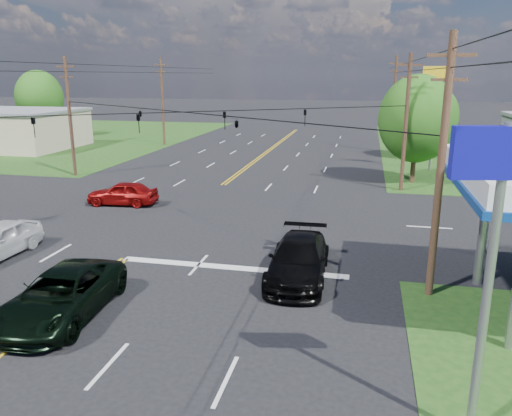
% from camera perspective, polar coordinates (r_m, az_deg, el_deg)
% --- Properties ---
extents(ground, '(280.00, 280.00, 0.00)m').
position_cam_1_polar(ground, '(30.40, -7.96, -0.55)').
color(ground, black).
rests_on(ground, ground).
extents(grass_nw, '(46.00, 48.00, 0.03)m').
position_cam_1_polar(grass_nw, '(75.18, -24.99, 7.44)').
color(grass_nw, '#1D4215').
rests_on(grass_nw, ground).
extents(stop_bar, '(10.00, 0.50, 0.02)m').
position_cam_1_polar(stop_bar, '(21.69, -2.79, -6.85)').
color(stop_bar, silver).
rests_on(stop_bar, ground).
extents(retail_nw, '(16.00, 11.00, 4.00)m').
position_cam_1_polar(retail_nw, '(64.09, -26.95, 7.95)').
color(retail_nw, '#C8B396').
rests_on(retail_nw, ground).
extents(pole_se, '(1.60, 0.28, 9.50)m').
position_cam_1_polar(pole_se, '(18.87, 20.37, 4.44)').
color(pole_se, '#3B2319').
rests_on(pole_se, ground).
extents(pole_nw, '(1.60, 0.28, 9.50)m').
position_cam_1_polar(pole_nw, '(43.38, -20.50, 9.89)').
color(pole_nw, '#3B2319').
rests_on(pole_nw, ground).
extents(pole_ne, '(1.60, 0.28, 9.50)m').
position_cam_1_polar(pole_ne, '(36.65, 16.76, 9.43)').
color(pole_ne, '#3B2319').
rests_on(pole_ne, ground).
extents(pole_left_far, '(1.60, 0.28, 10.00)m').
position_cam_1_polar(pole_left_far, '(60.21, -10.64, 11.98)').
color(pole_left_far, '#3B2319').
rests_on(pole_left_far, ground).
extents(pole_right_far, '(1.60, 0.28, 10.00)m').
position_cam_1_polar(pole_right_far, '(55.55, 15.46, 11.47)').
color(pole_right_far, '#3B2319').
rests_on(pole_right_far, ground).
extents(span_wire_signals, '(26.00, 18.00, 1.13)m').
position_cam_1_polar(span_wire_signals, '(29.38, -8.39, 10.79)').
color(span_wire_signals, black).
rests_on(span_wire_signals, ground).
extents(power_lines, '(26.04, 100.00, 0.64)m').
position_cam_1_polar(power_lines, '(27.45, -10.12, 15.88)').
color(power_lines, black).
rests_on(power_lines, ground).
extents(tree_right_a, '(5.70, 5.70, 8.18)m').
position_cam_1_polar(tree_right_a, '(39.71, 17.92, 9.66)').
color(tree_right_a, '#3B2319').
rests_on(tree_right_a, ground).
extents(tree_right_b, '(4.94, 4.94, 7.09)m').
position_cam_1_polar(tree_right_b, '(51.92, 19.50, 9.90)').
color(tree_right_b, '#3B2319').
rests_on(tree_right_b, ground).
extents(tree_far_l, '(6.08, 6.08, 8.72)m').
position_cam_1_polar(tree_far_l, '(73.02, -23.53, 11.52)').
color(tree_far_l, '#3B2319').
rests_on(tree_far_l, ground).
extents(pickup_dkgreen, '(2.99, 5.86, 1.58)m').
position_cam_1_polar(pickup_dkgreen, '(18.50, -21.32, -9.25)').
color(pickup_dkgreen, black).
rests_on(pickup_dkgreen, ground).
extents(suv_black, '(2.41, 5.68, 1.63)m').
position_cam_1_polar(suv_black, '(20.40, 4.88, -5.88)').
color(suv_black, black).
rests_on(suv_black, ground).
extents(sedan_red, '(4.57, 2.18, 1.51)m').
position_cam_1_polar(sedan_red, '(32.95, -15.00, 1.65)').
color(sedan_red, maroon).
rests_on(sedan_red, ground).
extents(polesign_se, '(2.11, 0.65, 7.18)m').
position_cam_1_polar(polesign_se, '(11.17, 26.00, 0.49)').
color(polesign_se, '#A5A5AA').
rests_on(polesign_se, ground).
extents(polesign_ne, '(2.42, 0.43, 8.76)m').
position_cam_1_polar(polesign_ne, '(45.33, 19.94, 12.68)').
color(polesign_ne, '#A5A5AA').
rests_on(polesign_ne, ground).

